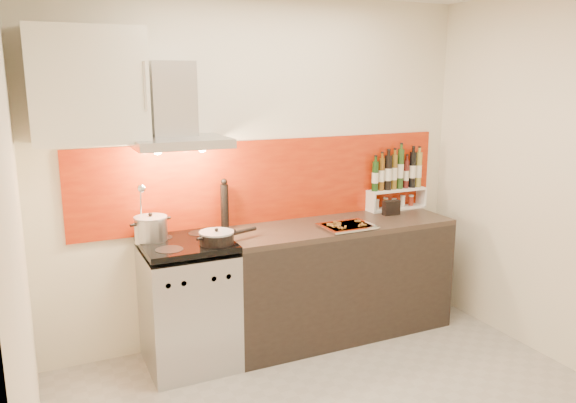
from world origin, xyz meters
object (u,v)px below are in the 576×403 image
stock_pot (151,228)px  pepper_mill (225,205)px  counter (337,278)px  baking_tray (347,226)px  range_stove (189,305)px  saute_pan (218,237)px

stock_pot → pepper_mill: (0.56, 0.08, 0.09)m
pepper_mill → counter: bearing=-13.4°
baking_tray → range_stove: bearing=173.3°
saute_pan → baking_tray: saute_pan is taller
range_stove → baking_tray: size_ratio=2.31×
range_stove → counter: size_ratio=0.51×
stock_pot → baking_tray: bearing=-10.8°
counter → baking_tray: baking_tray is taller
range_stove → stock_pot: (-0.21, 0.13, 0.55)m
counter → stock_pot: bearing=175.1°
baking_tray → pepper_mill: bearing=157.4°
counter → saute_pan: bearing=-171.6°
counter → pepper_mill: size_ratio=4.71×
range_stove → pepper_mill: size_ratio=2.38×
stock_pot → counter: bearing=-4.9°
range_stove → stock_pot: bearing=148.9°
range_stove → saute_pan: saute_pan is taller
range_stove → baking_tray: 1.29m
range_stove → counter: bearing=0.2°
counter → pepper_mill: (-0.85, 0.20, 0.63)m
saute_pan → pepper_mill: pepper_mill is taller
saute_pan → pepper_mill: 0.42m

